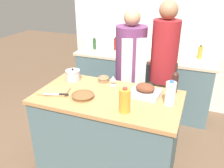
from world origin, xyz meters
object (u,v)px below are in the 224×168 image
(wine_glass_left, at_px, (113,79))
(condiment_bottle_short, at_px, (115,44))
(juice_jug, at_px, (125,100))
(wine_bottle_green, at_px, (175,81))
(cutting_board, at_px, (54,91))
(stock_pot, at_px, (73,75))
(mixing_bowl, at_px, (103,79))
(condiment_bottle_tall, at_px, (94,44))
(knife_chef, at_px, (57,94))
(wicker_basket, at_px, (83,96))
(wine_glass_right, at_px, (122,93))
(person_cook_aproned, at_px, (130,71))
(stand_mixer, at_px, (137,44))
(condiment_bottle_extra, at_px, (200,52))
(milk_jug, at_px, (170,94))
(roasting_pan, at_px, (145,91))
(person_cook_guest, at_px, (163,69))

(wine_glass_left, bearing_deg, condiment_bottle_short, 109.46)
(juice_jug, height_order, wine_bottle_green, wine_bottle_green)
(cutting_board, distance_m, stock_pot, 0.36)
(stock_pot, xyz_separation_m, wine_glass_left, (0.49, 0.03, 0.02))
(mixing_bowl, distance_m, condiment_bottle_tall, 1.36)
(juice_jug, xyz_separation_m, knife_chef, (-0.72, 0.04, -0.09))
(wicker_basket, xyz_separation_m, cutting_board, (-0.33, 0.00, -0.01))
(mixing_bowl, distance_m, wine_glass_right, 0.50)
(wine_bottle_green, relative_size, person_cook_aproned, 0.19)
(stand_mixer, bearing_deg, condiment_bottle_extra, 1.54)
(wicker_basket, height_order, juice_jug, juice_jug)
(wine_glass_left, distance_m, condiment_bottle_tall, 1.49)
(cutting_board, distance_m, condiment_bottle_short, 1.72)
(stock_pot, distance_m, condiment_bottle_short, 1.37)
(wine_bottle_green, bearing_deg, stock_pot, -174.79)
(juice_jug, height_order, wine_glass_left, juice_jug)
(wine_glass_left, height_order, condiment_bottle_short, condiment_bottle_short)
(condiment_bottle_short, bearing_deg, milk_jug, -54.16)
(mixing_bowl, xyz_separation_m, condiment_bottle_extra, (0.98, 1.30, 0.05))
(cutting_board, height_order, mixing_bowl, mixing_bowl)
(stand_mixer, bearing_deg, wine_glass_right, -78.85)
(wine_glass_right, height_order, stand_mixer, stand_mixer)
(wicker_basket, xyz_separation_m, mixing_bowl, (0.04, 0.44, 0.01))
(mixing_bowl, distance_m, stand_mixer, 1.28)
(condiment_bottle_short, bearing_deg, roasting_pan, -59.29)
(stock_pot, relative_size, wine_glass_left, 1.48)
(mixing_bowl, bearing_deg, roasting_pan, -17.37)
(stand_mixer, distance_m, person_cook_guest, 1.01)
(wine_glass_left, xyz_separation_m, stand_mixer, (-0.11, 1.33, 0.05))
(mixing_bowl, relative_size, milk_jug, 0.54)
(condiment_bottle_extra, xyz_separation_m, person_cook_guest, (-0.39, -0.86, -0.01))
(knife_chef, relative_size, condiment_bottle_extra, 1.22)
(condiment_bottle_short, bearing_deg, mixing_bowl, -75.43)
(juice_jug, xyz_separation_m, wine_glass_left, (-0.29, 0.48, -0.03))
(wicker_basket, relative_size, juice_jug, 0.97)
(juice_jug, xyz_separation_m, condiment_bottle_tall, (-1.10, 1.73, -0.03))
(roasting_pan, xyz_separation_m, stock_pot, (-0.87, 0.08, 0.01))
(wine_bottle_green, relative_size, condiment_bottle_tall, 1.68)
(mixing_bowl, bearing_deg, juice_jug, -51.29)
(condiment_bottle_extra, bearing_deg, cutting_board, -127.91)
(wine_glass_right, bearing_deg, condiment_bottle_extra, 69.07)
(wicker_basket, height_order, milk_jug, milk_jug)
(milk_jug, bearing_deg, condiment_bottle_tall, 134.90)
(roasting_pan, relative_size, cutting_board, 0.98)
(stock_pot, relative_size, mixing_bowl, 1.26)
(person_cook_aproned, bearing_deg, condiment_bottle_extra, 19.43)
(stock_pot, distance_m, stand_mixer, 1.41)
(milk_jug, relative_size, person_cook_guest, 0.13)
(juice_jug, xyz_separation_m, condiment_bottle_extra, (0.55, 1.84, -0.02))
(juice_jug, relative_size, stand_mixer, 0.70)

